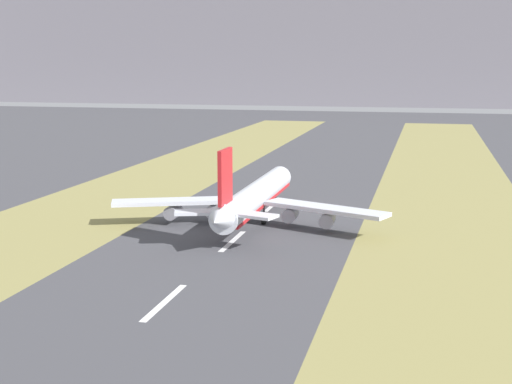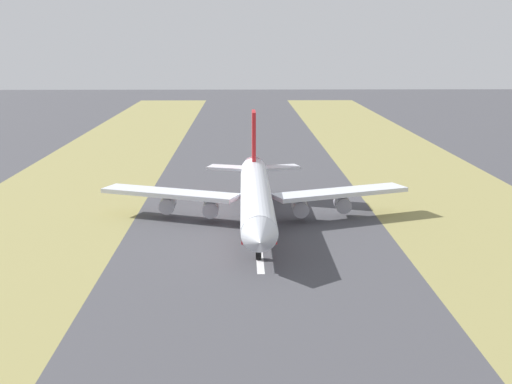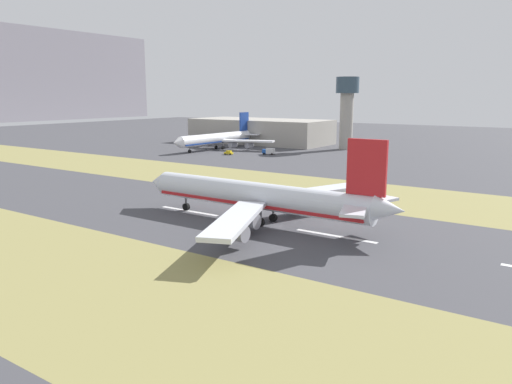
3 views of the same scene
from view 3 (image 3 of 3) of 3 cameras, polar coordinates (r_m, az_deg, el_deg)
ground_plane at (r=110.70m, az=2.48°, el=-3.91°), size 800.00×800.00×0.00m
grass_median_west at (r=78.02m, az=-15.55°, el=-10.83°), size 40.00×600.00×0.01m
grass_median_east at (r=149.91m, az=11.58°, el=-0.16°), size 40.00×600.00×0.01m
centreline_dash_mid at (r=104.27m, az=9.09°, el=-4.98°), size 1.20×18.00×0.01m
centreline_dash_far at (r=125.86m, az=-7.61°, el=-2.16°), size 1.20×18.00×0.01m
airplane_main_jet at (r=111.62m, az=0.81°, el=-0.60°), size 64.14×67.00×20.20m
terminal_building at (r=303.65m, az=0.48°, el=6.98°), size 36.00×84.11×14.19m
control_tower at (r=270.67m, az=10.35°, el=9.75°), size 12.00×12.00×37.82m
airplane_parked_apron at (r=267.83m, az=-4.36°, el=6.10°), size 63.06×60.16×18.96m
service_truck at (r=243.34m, az=1.48°, el=4.69°), size 3.47×6.30×3.10m
apron_car at (r=243.32m, az=-3.14°, el=4.52°), size 2.31×4.53×2.03m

